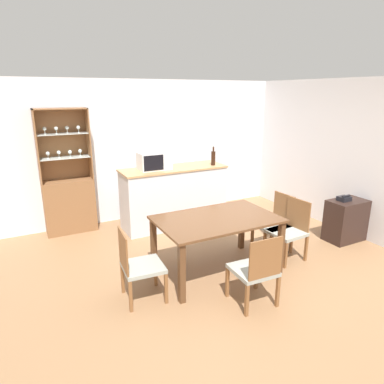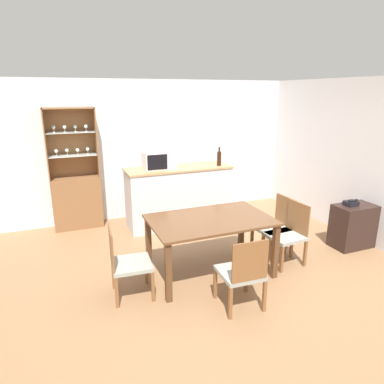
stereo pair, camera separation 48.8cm
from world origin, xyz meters
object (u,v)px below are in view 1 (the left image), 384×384
dining_chair_side_right_near (289,230)px  microwave (154,161)px  dining_chair_side_right_far (275,223)px  dining_chair_side_left_near (139,266)px  wine_bottle (213,158)px  dining_table (217,225)px  display_cabinet (69,197)px  dining_chair_head_near (255,270)px  telephone (344,198)px  side_cabinet (346,220)px

dining_chair_side_right_near → microwave: bearing=28.2°
microwave → dining_chair_side_right_far: bearing=-53.3°
dining_chair_side_left_near → wine_bottle: 2.85m
dining_chair_side_left_near → dining_table: bearing=101.7°
dining_chair_side_right_near → wine_bottle: (-0.19, 1.81, 0.76)m
dining_chair_side_left_near → wine_bottle: size_ratio=2.58×
wine_bottle → dining_chair_side_left_near: bearing=-138.6°
display_cabinet → microwave: display_cabinet is taller
dining_chair_side_right_near → dining_chair_head_near: same height
telephone → wine_bottle: bearing=128.3°
microwave → telephone: microwave is taller
wine_bottle → side_cabinet: bearing=-50.4°
dining_chair_side_right_far → telephone: (1.19, -0.22, 0.28)m
wine_bottle → side_cabinet: wine_bottle is taller
dining_table → dining_chair_side_right_near: 1.15m
display_cabinet → dining_chair_side_right_far: display_cabinet is taller
dining_chair_side_right_far → wine_bottle: 1.71m
dining_table → dining_chair_side_right_far: bearing=7.7°
dining_table → wine_bottle: wine_bottle is taller
dining_chair_side_right_near → telephone: dining_chair_side_right_near is taller
dining_chair_side_left_near → dining_chair_side_right_far: same height
dining_chair_side_right_far → wine_bottle: (-0.19, 1.52, 0.76)m
microwave → telephone: size_ratio=2.84×
dining_chair_head_near → dining_table: bearing=92.4°
display_cabinet → wine_bottle: display_cabinet is taller
dining_chair_side_left_near → telephone: 3.44m
dining_table → dining_chair_side_right_near: (1.12, -0.14, -0.23)m
dining_chair_side_right_near → telephone: (1.19, 0.07, 0.28)m
dining_chair_side_left_near → microwave: size_ratio=1.62×
dining_chair_side_left_near → side_cabinet: (3.51, 0.06, -0.09)m
dining_chair_side_right_far → dining_chair_side_right_near: bearing=176.1°
dining_chair_side_left_near → side_cabinet: bearing=95.3°
display_cabinet → dining_chair_side_left_near: 2.53m
display_cabinet → dining_table: size_ratio=1.34×
dining_table → side_cabinet: 2.41m
dining_chair_side_right_far → microwave: (-1.25, 1.68, 0.78)m
wine_bottle → telephone: wine_bottle is taller
dining_chair_side_left_near → dining_chair_head_near: (1.12, -0.69, 0.00)m
microwave → display_cabinet: bearing=159.3°
dining_table → dining_chair_side_right_far: (1.12, 0.15, -0.23)m
dining_chair_side_right_far → side_cabinet: (1.27, -0.24, -0.09)m
display_cabinet → dining_table: 2.79m
wine_bottle → dining_chair_side_right_near: bearing=-84.1°
dining_chair_side_right_far → side_cabinet: 1.29m
microwave → dining_chair_side_right_near: bearing=-57.6°
dining_table → dining_chair_side_right_far: 1.15m
side_cabinet → display_cabinet: bearing=147.9°
dining_chair_side_right_near → dining_table: bearing=78.5°
side_cabinet → dining_chair_side_right_near: bearing=-177.5°
dining_chair_side_right_near → side_cabinet: size_ratio=1.28×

